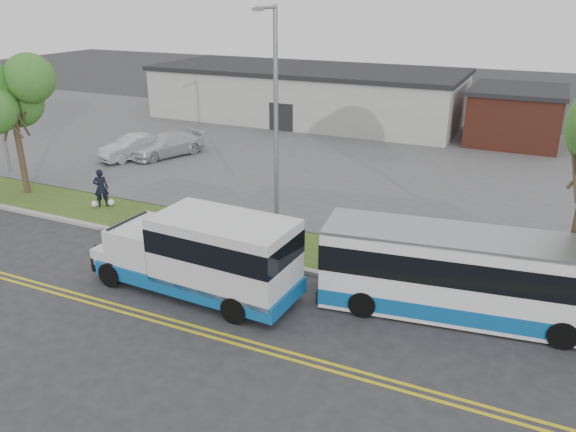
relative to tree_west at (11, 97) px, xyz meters
The scene contains 17 objects.
ground 13.43m from the tree_west, 14.93° to the right, with size 140.00×140.00×0.00m, color #28282B.
lane_line_north 14.83m from the tree_west, 30.43° to the right, with size 70.00×0.12×0.01m, color gold.
lane_line_south 14.97m from the tree_west, 31.49° to the right, with size 70.00×0.12×0.01m, color gold.
curb 13.19m from the tree_west, ahead, with size 80.00×0.30×0.15m, color #9E9B93.
verge 13.03m from the tree_west, ahead, with size 80.00×3.30×0.10m, color #354B19.
parking_lot 18.98m from the tree_west, 48.99° to the left, with size 80.00×25.00×0.10m, color #4C4C4F.
commercial_building 24.72m from the tree_west, 75.85° to the left, with size 25.40×10.40×4.35m.
brick_wing 32.19m from the tree_west, 45.38° to the left, with size 6.30×7.30×3.90m.
tree_west is the anchor object (origin of this frame).
streetlight_near 15.01m from the tree_west, ahead, with size 0.35×1.53×9.50m.
shuttle_bus 15.79m from the tree_west, 19.09° to the right, with size 7.90×2.92×2.99m.
transit_bus 23.83m from the tree_west, ahead, with size 10.54×3.70×2.86m.
pedestrian 6.56m from the tree_west, ahead, with size 0.70×0.46×1.92m, color black.
parked_car_a 8.86m from the tree_west, 83.76° to the left, with size 1.56×4.46×1.47m, color #A7A9AF.
parked_car_b 10.36m from the tree_west, 75.31° to the left, with size 2.06×5.08×1.47m, color silver.
grocery_bag_left 6.87m from the tree_west, ahead, with size 0.32×0.32×0.32m, color white.
grocery_bag_right 7.31m from the tree_west, ahead, with size 0.32×0.32×0.32m, color white.
Camera 1 is at (12.52, -16.59, 9.93)m, focal length 35.00 mm.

